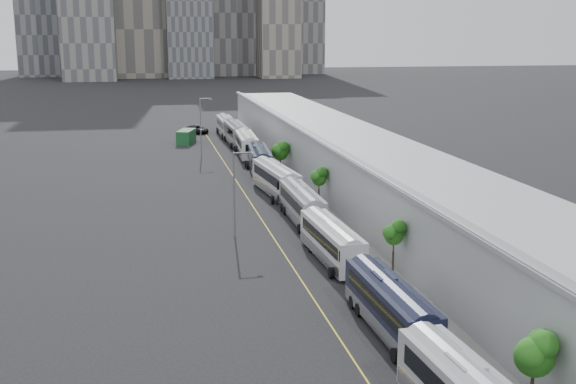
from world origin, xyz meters
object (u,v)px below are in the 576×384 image
object	(u,v)px
bus_2	(332,245)
bus_3	(302,207)
bus_4	(276,182)
street_lamp_near	(236,188)
bus_8	(226,128)
bus_1	(390,311)
street_lamp_far	(202,123)
suv	(198,129)
bus_5	(260,162)
shipping_container	(186,137)
bus_7	(236,135)
bus_6	(247,146)

from	to	relation	value
bus_2	bus_3	world-z (taller)	bus_3
bus_4	street_lamp_near	world-z (taller)	street_lamp_near
bus_2	bus_8	bearing A→B (deg)	87.40
bus_1	street_lamp_far	world-z (taller)	street_lamp_far
suv	bus_5	bearing A→B (deg)	-107.44
bus_1	bus_2	bearing A→B (deg)	88.31
bus_5	shipping_container	size ratio (longest dim) A/B	2.16
bus_5	shipping_container	xyz separation A→B (m)	(-8.63, 31.05, -0.37)
bus_3	shipping_container	bearing A→B (deg)	98.09
bus_1	bus_8	size ratio (longest dim) A/B	0.95
bus_7	street_lamp_far	bearing A→B (deg)	-120.14
bus_8	bus_1	bearing A→B (deg)	-90.23
bus_6	street_lamp_near	world-z (taller)	street_lamp_near
bus_3	bus_8	bearing A→B (deg)	90.00
bus_2	street_lamp_near	world-z (taller)	street_lamp_near
bus_8	suv	bearing A→B (deg)	137.19
bus_6	shipping_container	xyz separation A→B (m)	(-8.85, 16.27, -0.41)
bus_1	street_lamp_far	xyz separation A→B (m)	(-6.50, 73.56, 3.98)
bus_4	shipping_container	distance (m)	46.62
bus_4	bus_6	world-z (taller)	bus_6
bus_3	suv	xyz separation A→B (m)	(-5.60, 72.75, -0.75)
bus_7	bus_8	size ratio (longest dim) A/B	1.07
bus_8	bus_6	bearing A→B (deg)	-89.05
bus_2	bus_7	world-z (taller)	bus_7
bus_4	bus_7	world-z (taller)	bus_7
bus_5	bus_8	distance (m)	39.67
bus_7	bus_8	xyz separation A→B (m)	(-0.34, 11.57, -0.11)
bus_4	shipping_container	xyz separation A→B (m)	(-8.34, 45.87, -0.39)
bus_3	shipping_container	size ratio (longest dim) A/B	2.05
bus_3	suv	size ratio (longest dim) A/B	2.18
bus_2	street_lamp_far	world-z (taller)	street_lamp_far
bus_1	suv	xyz separation A→B (m)	(-5.08, 102.64, -0.72)
bus_2	bus_7	xyz separation A→B (m)	(0.44, 70.31, 0.21)
bus_4	bus_5	xyz separation A→B (m)	(0.29, 14.82, -0.02)
bus_7	street_lamp_near	distance (m)	61.49
bus_2	street_lamp_near	distance (m)	12.34
bus_4	street_lamp_near	size ratio (longest dim) A/B	1.57
bus_8	suv	world-z (taller)	bus_8
bus_6	shipping_container	distance (m)	18.52
street_lamp_near	suv	distance (m)	77.53
bus_2	street_lamp_near	size ratio (longest dim) A/B	1.44
bus_3	bus_4	size ratio (longest dim) A/B	0.94
bus_3	street_lamp_far	distance (m)	44.41
suv	bus_2	bearing A→B (deg)	-111.10
bus_2	bus_6	distance (m)	57.00
suv	bus_3	bearing A→B (deg)	-110.13
street_lamp_near	shipping_container	size ratio (longest dim) A/B	1.39
bus_2	bus_8	size ratio (longest dim) A/B	0.94
bus_6	shipping_container	bearing A→B (deg)	121.20
bus_8	suv	distance (m)	7.26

